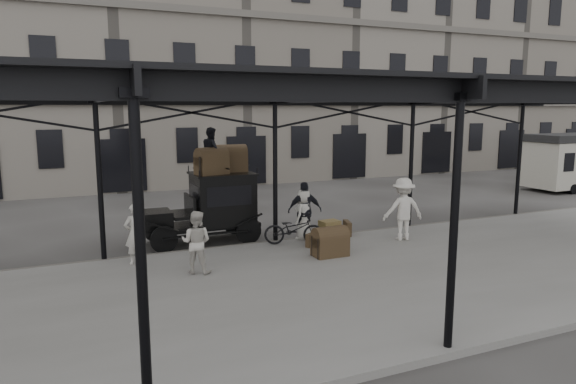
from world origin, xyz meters
The scene contains 18 objects.
ground centered at (0.00, 0.00, 0.00)m, with size 120.00×120.00×0.00m, color #383533.
platform centered at (0.00, -2.00, 0.07)m, with size 28.00×8.00×0.15m, color slate.
canopy centered at (0.00, -1.72, 4.60)m, with size 22.50×9.00×4.74m.
building_frontage centered at (0.00, 18.00, 7.00)m, with size 64.00×8.00×14.00m, color slate.
taxi centered at (-1.63, 3.17, 1.20)m, with size 3.65×1.55×2.18m.
porter_left centered at (-4.25, 1.23, 0.95)m, with size 0.59×0.38×1.60m, color #BDB7AD.
porter_midleft centered at (-2.98, -0.15, 0.93)m, with size 0.76×0.59×1.56m, color beige.
porter_centre centered at (0.88, 1.80, 0.93)m, with size 0.76×0.49×1.55m, color beige.
porter_official centered at (0.90, 1.80, 1.04)m, with size 1.05×0.44×1.79m, color black.
porter_right centered at (3.63, 0.49, 1.12)m, with size 1.25×0.72×1.93m, color silver.
bicycle centered at (0.32, 1.34, 0.61)m, with size 0.61×1.76×0.92m, color black.
porter_roof centered at (-1.66, 3.07, 2.89)m, with size 0.69×0.54×1.43m, color black.
steamer_trunk_roof_near centered at (-1.71, 2.92, 2.52)m, with size 0.94×0.57×0.69m, color #412F1E, non-canonical shape.
steamer_trunk_roof_far centered at (-0.96, 3.37, 2.54)m, with size 0.98×0.60×0.72m, color #412F1E, non-canonical shape.
steamer_trunk_platform centered at (0.74, -0.17, 0.49)m, with size 0.94×0.57×0.69m, color #412F1E, non-canonical shape.
wicker_hamper centered at (1.78, 1.80, 0.40)m, with size 0.60×0.45×0.50m, color brown.
suitcase_upright centered at (2.37, 1.70, 0.38)m, with size 0.15×0.60×0.45m, color #412F1E.
suitcase_flat centered at (0.77, 0.94, 0.35)m, with size 0.60×0.15×0.40m, color #412F1E.
Camera 1 is at (-5.79, -12.25, 4.17)m, focal length 32.00 mm.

